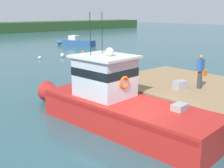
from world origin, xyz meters
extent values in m
plane|color=#2D5660|center=(0.00, 0.00, 0.00)|extent=(200.00, 200.00, 0.00)
cylinder|color=#4C3D2D|center=(2.20, 4.10, 0.50)|extent=(0.36, 0.36, 1.00)
cylinder|color=#4C3D2D|center=(7.40, 4.10, 0.50)|extent=(0.36, 0.36, 1.00)
cube|color=#937551|center=(4.80, 0.00, 1.10)|extent=(6.00, 9.00, 0.20)
cube|color=red|center=(0.20, 0.52, 0.55)|extent=(3.27, 8.21, 1.10)
cone|color=red|center=(-0.28, 5.40, 0.55)|extent=(1.27, 1.90, 1.10)
cube|color=#A31919|center=(0.20, 0.52, 1.00)|extent=(3.27, 8.05, 0.12)
cube|color=red|center=(0.20, 0.52, 1.16)|extent=(3.31, 8.21, 0.12)
cube|color=silver|center=(0.08, 1.71, 2.00)|extent=(2.10, 2.37, 1.80)
cube|color=black|center=(0.08, 1.71, 2.31)|extent=(2.13, 2.40, 0.36)
cube|color=silver|center=(0.08, 1.71, 2.95)|extent=(2.37, 2.70, 0.10)
sphere|color=white|center=(0.11, 1.42, 3.18)|extent=(0.36, 0.36, 0.36)
cylinder|color=black|center=(-0.31, 2.18, 3.90)|extent=(0.03, 0.03, 1.80)
cylinder|color=black|center=(0.38, 2.25, 3.90)|extent=(0.03, 0.03, 1.80)
cube|color=#939399|center=(0.96, -1.62, 1.28)|extent=(0.64, 0.50, 0.36)
torus|color=orange|center=(0.07, -2.31, 1.16)|extent=(0.61, 0.61, 0.12)
torus|color=#EA5119|center=(0.19, 0.58, 2.00)|extent=(0.55, 0.15, 0.54)
cube|color=#9E9EA3|center=(3.55, 0.24, 1.40)|extent=(0.66, 0.53, 0.41)
cube|color=orange|center=(7.00, 1.24, 1.37)|extent=(0.67, 0.55, 0.33)
cylinder|color=#2866B2|center=(2.62, 2.64, 1.37)|extent=(0.32, 0.32, 0.34)
cylinder|color=#383842|center=(4.35, -0.28, 1.63)|extent=(0.22, 0.22, 0.86)
cube|color=#2D56A8|center=(4.35, -0.28, 2.34)|extent=(0.36, 0.22, 0.56)
sphere|color=#9E7051|center=(4.35, -0.28, 2.73)|extent=(0.20, 0.20, 0.20)
cube|color=#285184|center=(15.96, 26.93, 0.43)|extent=(3.25, 4.97, 0.86)
cone|color=#285184|center=(14.79, 29.67, 0.43)|extent=(1.26, 1.43, 0.86)
cube|color=silver|center=(15.63, 27.70, 1.19)|extent=(1.58, 1.57, 0.65)
sphere|color=silver|center=(8.57, 19.36, 0.22)|extent=(0.43, 0.43, 0.43)
sphere|color=#EA5B19|center=(11.69, 19.86, 0.21)|extent=(0.41, 0.41, 0.41)
sphere|color=silver|center=(6.05, 19.73, 0.17)|extent=(0.34, 0.34, 0.34)
camera|label=1|loc=(-7.52, -7.54, 4.77)|focal=45.43mm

